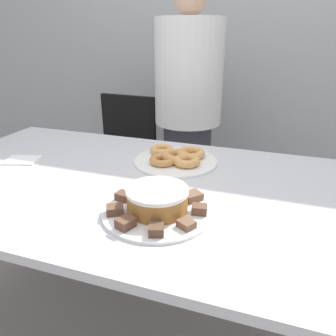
% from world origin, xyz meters
% --- Properties ---
extents(wall_back, '(8.00, 0.05, 2.60)m').
position_xyz_m(wall_back, '(0.00, 1.58, 1.30)').
color(wall_back, '#A8AAAD').
rests_on(wall_back, ground_plane).
extents(table, '(1.96, 0.97, 0.76)m').
position_xyz_m(table, '(0.00, 0.00, 0.69)').
color(table, silver).
rests_on(table, ground_plane).
extents(person_standing, '(0.40, 0.40, 1.53)m').
position_xyz_m(person_standing, '(-0.17, 0.92, 0.79)').
color(person_standing, '#383842').
rests_on(person_standing, ground_plane).
extents(office_chair_left, '(0.46, 0.46, 0.88)m').
position_xyz_m(office_chair_left, '(-0.61, 0.84, 0.41)').
color(office_chair_left, black).
rests_on(office_chair_left, ground_plane).
extents(plate_cake, '(0.34, 0.34, 0.01)m').
position_xyz_m(plate_cake, '(0.05, -0.18, 0.77)').
color(plate_cake, white).
rests_on(plate_cake, table).
extents(plate_donuts, '(0.35, 0.35, 0.01)m').
position_xyz_m(plate_donuts, '(-0.02, 0.23, 0.77)').
color(plate_donuts, white).
rests_on(plate_donuts, table).
extents(frosted_cake, '(0.19, 0.19, 0.07)m').
position_xyz_m(frosted_cake, '(0.05, -0.18, 0.81)').
color(frosted_cake, '#9E662D').
rests_on(frosted_cake, plate_cake).
extents(lamington_0, '(0.05, 0.06, 0.03)m').
position_xyz_m(lamington_0, '(0.09, -0.30, 0.79)').
color(lamington_0, '#513828').
rests_on(lamington_0, plate_cake).
extents(lamington_1, '(0.06, 0.06, 0.02)m').
position_xyz_m(lamington_1, '(0.16, -0.24, 0.78)').
color(lamington_1, brown).
rests_on(lamington_1, plate_cake).
extents(lamington_2, '(0.05, 0.04, 0.03)m').
position_xyz_m(lamington_2, '(0.17, -0.16, 0.79)').
color(lamington_2, brown).
rests_on(lamington_2, plate_cake).
extents(lamington_3, '(0.07, 0.07, 0.02)m').
position_xyz_m(lamington_3, '(0.13, -0.08, 0.79)').
color(lamington_3, brown).
rests_on(lamington_3, plate_cake).
extents(lamington_4, '(0.05, 0.05, 0.02)m').
position_xyz_m(lamington_4, '(0.05, -0.05, 0.78)').
color(lamington_4, brown).
rests_on(lamington_4, plate_cake).
extents(lamington_5, '(0.07, 0.07, 0.03)m').
position_xyz_m(lamington_5, '(-0.03, -0.08, 0.79)').
color(lamington_5, brown).
rests_on(lamington_5, plate_cake).
extents(lamington_6, '(0.05, 0.05, 0.03)m').
position_xyz_m(lamington_6, '(-0.08, -0.16, 0.79)').
color(lamington_6, brown).
rests_on(lamington_6, plate_cake).
extents(lamington_7, '(0.06, 0.06, 0.02)m').
position_xyz_m(lamington_7, '(-0.06, -0.24, 0.79)').
color(lamington_7, brown).
rests_on(lamington_7, plate_cake).
extents(lamington_8, '(0.05, 0.06, 0.03)m').
position_xyz_m(lamington_8, '(0.00, -0.30, 0.79)').
color(lamington_8, brown).
rests_on(lamington_8, plate_cake).
extents(donut_0, '(0.12, 0.12, 0.03)m').
position_xyz_m(donut_0, '(-0.02, 0.23, 0.79)').
color(donut_0, '#D18E4C').
rests_on(donut_0, plate_donuts).
extents(donut_1, '(0.11, 0.11, 0.03)m').
position_xyz_m(donut_1, '(-0.06, 0.18, 0.79)').
color(donut_1, '#C68447').
rests_on(donut_1, plate_donuts).
extents(donut_2, '(0.11, 0.11, 0.03)m').
position_xyz_m(donut_2, '(0.03, 0.19, 0.79)').
color(donut_2, tan).
rests_on(donut_2, plate_donuts).
extents(donut_3, '(0.12, 0.12, 0.03)m').
position_xyz_m(donut_3, '(0.02, 0.29, 0.79)').
color(donut_3, tan).
rests_on(donut_3, plate_donuts).
extents(donut_4, '(0.11, 0.11, 0.03)m').
position_xyz_m(donut_4, '(-0.11, 0.29, 0.79)').
color(donut_4, tan).
rests_on(donut_4, plate_donuts).
extents(napkin, '(0.16, 0.14, 0.01)m').
position_xyz_m(napkin, '(-0.65, 0.03, 0.77)').
color(napkin, white).
rests_on(napkin, table).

